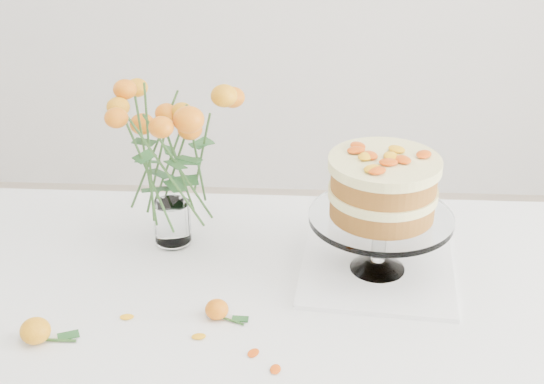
{
  "coord_description": "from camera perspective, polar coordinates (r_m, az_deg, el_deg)",
  "views": [
    {
      "loc": [
        0.07,
        -1.17,
        1.59
      ],
      "look_at": [
        -0.01,
        0.18,
        0.91
      ],
      "focal_mm": 50.0,
      "sensor_mm": 36.0,
      "label": 1
    }
  ],
  "objects": [
    {
      "name": "loose_rose_far",
      "position": [
        1.4,
        -4.16,
        -8.81
      ],
      "size": [
        0.07,
        0.05,
        0.04
      ],
      "rotation": [
        0.0,
        0.0,
        -0.43
      ],
      "color": "#E3570B",
      "rests_on": "table"
    },
    {
      "name": "table",
      "position": [
        1.49,
        -0.17,
        -11.19
      ],
      "size": [
        1.43,
        0.93,
        0.76
      ],
      "color": "#A67C60",
      "rests_on": "ground"
    },
    {
      "name": "stray_petal_b",
      "position": [
        1.33,
        -1.42,
        -12.04
      ],
      "size": [
        0.03,
        0.02,
        0.0
      ],
      "primitive_type": "ellipsoid",
      "color": "#FFAB10",
      "rests_on": "table"
    },
    {
      "name": "stray_petal_c",
      "position": [
        1.29,
        0.26,
        -13.22
      ],
      "size": [
        0.03,
        0.02,
        0.0
      ],
      "primitive_type": "ellipsoid",
      "color": "#FFAB10",
      "rests_on": "table"
    },
    {
      "name": "napkin",
      "position": [
        1.55,
        7.91,
        -5.85
      ],
      "size": [
        0.33,
        0.33,
        0.01
      ],
      "primitive_type": "cube",
      "rotation": [
        0.0,
        0.0,
        -0.09
      ],
      "color": "white",
      "rests_on": "table"
    },
    {
      "name": "stray_petal_a",
      "position": [
        1.37,
        -5.54,
        -10.79
      ],
      "size": [
        0.03,
        0.02,
        0.0
      ],
      "primitive_type": "ellipsoid",
      "color": "#FFAB10",
      "rests_on": "table"
    },
    {
      "name": "loose_rose_near",
      "position": [
        1.4,
        -17.37,
        -9.95
      ],
      "size": [
        0.1,
        0.05,
        0.05
      ],
      "rotation": [
        0.0,
        0.0,
        -0.0
      ],
      "color": "orange",
      "rests_on": "table"
    },
    {
      "name": "stray_petal_d",
      "position": [
        1.43,
        -10.87,
        -9.23
      ],
      "size": [
        0.03,
        0.02,
        0.0
      ],
      "primitive_type": "ellipsoid",
      "color": "#FFAB10",
      "rests_on": "table"
    },
    {
      "name": "rose_vase",
      "position": [
        1.54,
        -7.91,
        3.53
      ],
      "size": [
        0.34,
        0.34,
        0.39
      ],
      "rotation": [
        0.0,
        0.0,
        -0.44
      ],
      "color": "silver",
      "rests_on": "table"
    },
    {
      "name": "cake_stand",
      "position": [
        1.46,
        8.33,
        -0.09
      ],
      "size": [
        0.28,
        0.28,
        0.25
      ],
      "rotation": [
        0.0,
        0.0,
        -0.21
      ],
      "color": "silver",
      "rests_on": "napkin"
    }
  ]
}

